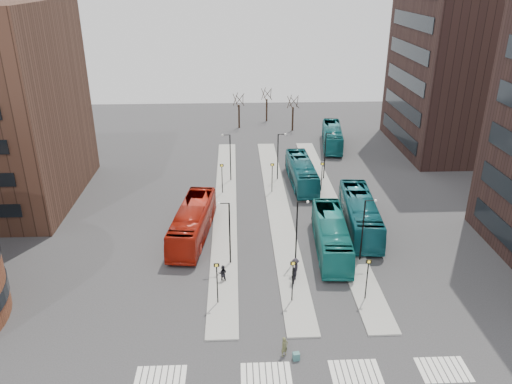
{
  "coord_description": "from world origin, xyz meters",
  "views": [
    {
      "loc": [
        -2.8,
        -21.35,
        24.51
      ],
      "look_at": [
        -0.83,
        22.94,
        5.0
      ],
      "focal_mm": 35.0,
      "sensor_mm": 36.0,
      "label": 1
    }
  ],
  "objects_px": {
    "teal_bus_a": "(331,235)",
    "teal_bus_c": "(360,214)",
    "commuter_b": "(294,276)",
    "teal_bus_d": "(332,137)",
    "commuter_c": "(295,268)",
    "traveller": "(284,347)",
    "suitcase": "(296,356)",
    "red_bus": "(193,222)",
    "teal_bus_b": "(302,172)",
    "commuter_a": "(223,273)"
  },
  "relations": [
    {
      "from": "teal_bus_a",
      "to": "teal_bus_c",
      "type": "distance_m",
      "value": 5.64
    },
    {
      "from": "teal_bus_a",
      "to": "commuter_b",
      "type": "bearing_deg",
      "value": -122.49
    },
    {
      "from": "teal_bus_d",
      "to": "commuter_c",
      "type": "relative_size",
      "value": 6.45
    },
    {
      "from": "traveller",
      "to": "commuter_b",
      "type": "height_order",
      "value": "commuter_b"
    },
    {
      "from": "suitcase",
      "to": "teal_bus_c",
      "type": "distance_m",
      "value": 20.86
    },
    {
      "from": "red_bus",
      "to": "teal_bus_a",
      "type": "bearing_deg",
      "value": -6.24
    },
    {
      "from": "teal_bus_d",
      "to": "commuter_b",
      "type": "xyz_separation_m",
      "value": [
        -10.05,
        -36.79,
        -0.74
      ]
    },
    {
      "from": "teal_bus_a",
      "to": "teal_bus_d",
      "type": "bearing_deg",
      "value": 83.18
    },
    {
      "from": "traveller",
      "to": "commuter_c",
      "type": "distance_m",
      "value": 10.03
    },
    {
      "from": "teal_bus_a",
      "to": "teal_bus_d",
      "type": "distance_m",
      "value": 31.67
    },
    {
      "from": "suitcase",
      "to": "traveller",
      "type": "xyz_separation_m",
      "value": [
        -0.78,
        0.46,
        0.48
      ]
    },
    {
      "from": "suitcase",
      "to": "commuter_b",
      "type": "relative_size",
      "value": 0.33
    },
    {
      "from": "teal_bus_b",
      "to": "teal_bus_d",
      "type": "height_order",
      "value": "teal_bus_d"
    },
    {
      "from": "teal_bus_c",
      "to": "traveller",
      "type": "relative_size",
      "value": 8.15
    },
    {
      "from": "suitcase",
      "to": "teal_bus_d",
      "type": "xyz_separation_m",
      "value": [
        10.91,
        45.77,
        1.31
      ]
    },
    {
      "from": "red_bus",
      "to": "teal_bus_b",
      "type": "height_order",
      "value": "red_bus"
    },
    {
      "from": "teal_bus_a",
      "to": "commuter_a",
      "type": "height_order",
      "value": "teal_bus_a"
    },
    {
      "from": "red_bus",
      "to": "commuter_a",
      "type": "distance_m",
      "value": 8.68
    },
    {
      "from": "suitcase",
      "to": "commuter_b",
      "type": "distance_m",
      "value": 9.04
    },
    {
      "from": "traveller",
      "to": "commuter_a",
      "type": "relative_size",
      "value": 0.97
    },
    {
      "from": "suitcase",
      "to": "commuter_c",
      "type": "xyz_separation_m",
      "value": [
        1.12,
        10.3,
        0.61
      ]
    },
    {
      "from": "traveller",
      "to": "teal_bus_a",
      "type": "bearing_deg",
      "value": 30.49
    },
    {
      "from": "suitcase",
      "to": "teal_bus_a",
      "type": "distance_m",
      "value": 15.55
    },
    {
      "from": "commuter_b",
      "to": "suitcase",
      "type": "bearing_deg",
      "value": 166.16
    },
    {
      "from": "commuter_a",
      "to": "red_bus",
      "type": "bearing_deg",
      "value": -62.07
    },
    {
      "from": "commuter_c",
      "to": "suitcase",
      "type": "bearing_deg",
      "value": 8.45
    },
    {
      "from": "suitcase",
      "to": "red_bus",
      "type": "height_order",
      "value": "red_bus"
    },
    {
      "from": "suitcase",
      "to": "traveller",
      "type": "height_order",
      "value": "traveller"
    },
    {
      "from": "suitcase",
      "to": "teal_bus_a",
      "type": "relative_size",
      "value": 0.05
    },
    {
      "from": "teal_bus_a",
      "to": "teal_bus_b",
      "type": "relative_size",
      "value": 1.03
    },
    {
      "from": "teal_bus_c",
      "to": "red_bus",
      "type": "bearing_deg",
      "value": -172.18
    },
    {
      "from": "commuter_b",
      "to": "teal_bus_b",
      "type": "bearing_deg",
      "value": -17.27
    },
    {
      "from": "teal_bus_b",
      "to": "commuter_b",
      "type": "bearing_deg",
      "value": -100.58
    },
    {
      "from": "red_bus",
      "to": "traveller",
      "type": "distance_m",
      "value": 19.01
    },
    {
      "from": "red_bus",
      "to": "teal_bus_b",
      "type": "xyz_separation_m",
      "value": [
        12.65,
        13.24,
        -0.09
      ]
    },
    {
      "from": "teal_bus_b",
      "to": "teal_bus_c",
      "type": "height_order",
      "value": "teal_bus_c"
    },
    {
      "from": "teal_bus_a",
      "to": "teal_bus_c",
      "type": "relative_size",
      "value": 0.94
    },
    {
      "from": "red_bus",
      "to": "commuter_b",
      "type": "relative_size",
      "value": 7.01
    },
    {
      "from": "teal_bus_c",
      "to": "commuter_b",
      "type": "relative_size",
      "value": 7.22
    },
    {
      "from": "commuter_c",
      "to": "red_bus",
      "type": "bearing_deg",
      "value": -114.06
    },
    {
      "from": "suitcase",
      "to": "red_bus",
      "type": "bearing_deg",
      "value": 106.34
    },
    {
      "from": "suitcase",
      "to": "teal_bus_b",
      "type": "height_order",
      "value": "teal_bus_b"
    },
    {
      "from": "teal_bus_a",
      "to": "commuter_a",
      "type": "distance_m",
      "value": 11.36
    },
    {
      "from": "red_bus",
      "to": "teal_bus_b",
      "type": "distance_m",
      "value": 18.31
    },
    {
      "from": "red_bus",
      "to": "commuter_c",
      "type": "bearing_deg",
      "value": -31.39
    },
    {
      "from": "teal_bus_d",
      "to": "suitcase",
      "type": "bearing_deg",
      "value": -95.43
    },
    {
      "from": "teal_bus_d",
      "to": "traveller",
      "type": "xyz_separation_m",
      "value": [
        -11.69,
        -45.32,
        -0.83
      ]
    },
    {
      "from": "teal_bus_a",
      "to": "teal_bus_b",
      "type": "height_order",
      "value": "teal_bus_a"
    },
    {
      "from": "teal_bus_c",
      "to": "teal_bus_d",
      "type": "relative_size",
      "value": 1.09
    },
    {
      "from": "teal_bus_b",
      "to": "commuter_b",
      "type": "relative_size",
      "value": 6.62
    }
  ]
}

